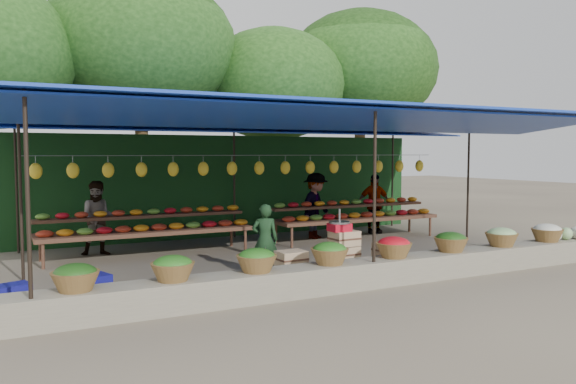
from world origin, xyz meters
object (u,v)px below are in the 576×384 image
crate_counter (343,258)px  vendor_seated (265,240)px  blue_crate_back (12,294)px  weighing_scale (339,226)px  blue_crate_front (87,287)px

crate_counter → vendor_seated: bearing=149.3°
blue_crate_back → weighing_scale: bearing=-24.3°
crate_counter → blue_crate_back: bearing=172.9°
crate_counter → blue_crate_back: 5.02m
blue_crate_front → blue_crate_back: blue_crate_front is taller
vendor_seated → blue_crate_back: 3.88m
blue_crate_back → blue_crate_front: bearing=-30.8°
weighing_scale → blue_crate_back: 5.00m
crate_counter → blue_crate_back: crate_counter is taller
weighing_scale → vendor_seated: vendor_seated is taller
vendor_seated → blue_crate_back: bearing=25.3°
weighing_scale → blue_crate_front: size_ratio=0.65×
weighing_scale → vendor_seated: (-1.06, 0.67, -0.25)m
weighing_scale → vendor_seated: 1.28m
blue_crate_front → blue_crate_back: size_ratio=1.27×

